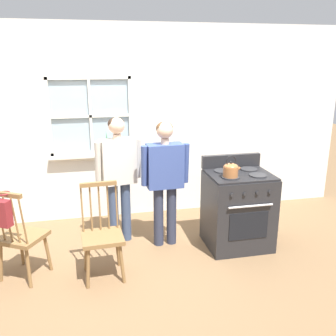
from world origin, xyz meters
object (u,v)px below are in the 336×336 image
(person_elderly_left, at_px, (118,169))
(handbag, at_px, (0,212))
(chair_near_wall, at_px, (102,236))
(potted_plant, at_px, (107,148))
(kettle, at_px, (231,169))
(person_teen_center, at_px, (165,173))
(chair_by_window, at_px, (21,237))
(stove, at_px, (238,209))

(person_elderly_left, xyz_separation_m, handbag, (-1.19, -0.81, -0.12))
(chair_near_wall, height_order, potted_plant, potted_plant)
(kettle, bearing_deg, person_elderly_left, 155.82)
(person_elderly_left, bearing_deg, person_teen_center, -32.39)
(chair_by_window, distance_m, kettle, 2.37)
(chair_by_window, distance_m, potted_plant, 1.79)
(kettle, xyz_separation_m, potted_plant, (-1.31, 1.32, 0.01))
(chair_near_wall, relative_size, potted_plant, 2.98)
(chair_by_window, distance_m, stove, 2.47)
(chair_by_window, xyz_separation_m, stove, (2.47, 0.19, 0.02))
(chair_near_wall, relative_size, kettle, 4.06)
(chair_by_window, relative_size, chair_near_wall, 1.00)
(chair_by_window, height_order, kettle, kettle)
(person_elderly_left, relative_size, handbag, 5.12)
(kettle, relative_size, handbag, 0.80)
(person_elderly_left, height_order, person_teen_center, person_elderly_left)
(handbag, bearing_deg, chair_by_window, 59.38)
(person_teen_center, height_order, handbag, person_teen_center)
(potted_plant, bearing_deg, handbag, -124.91)
(chair_by_window, distance_m, handbag, 0.44)
(kettle, relative_size, potted_plant, 0.73)
(chair_near_wall, relative_size, person_elderly_left, 0.64)
(chair_by_window, bearing_deg, potted_plant, -94.89)
(person_teen_center, height_order, potted_plant, person_teen_center)
(potted_plant, height_order, handbag, potted_plant)
(chair_by_window, xyz_separation_m, chair_near_wall, (0.82, -0.15, 0.00))
(chair_by_window, distance_m, chair_near_wall, 0.84)
(person_teen_center, relative_size, stove, 1.42)
(chair_by_window, xyz_separation_m, handbag, (-0.12, -0.20, 0.38))
(stove, height_order, handbag, stove)
(chair_near_wall, height_order, kettle, kettle)
(chair_near_wall, relative_size, handbag, 3.27)
(handbag, bearing_deg, stove, 8.70)
(handbag, bearing_deg, person_elderly_left, 34.30)
(person_teen_center, xyz_separation_m, potted_plant, (-0.62, 0.97, 0.11))
(chair_near_wall, relative_size, stove, 0.93)
(chair_by_window, relative_size, handbag, 3.27)
(chair_near_wall, relative_size, person_teen_center, 0.65)
(person_elderly_left, relative_size, stove, 1.45)
(stove, bearing_deg, chair_near_wall, -168.13)
(kettle, bearing_deg, potted_plant, 134.90)
(chair_by_window, bearing_deg, handbag, 90.00)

